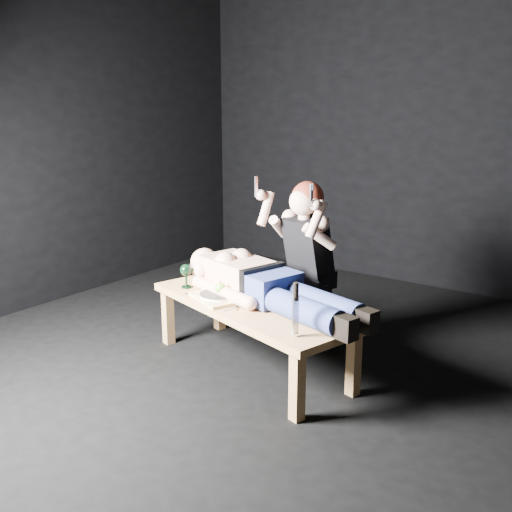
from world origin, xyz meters
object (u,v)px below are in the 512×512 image
object	(u,v)px
goblet	(186,276)
lying_man	(268,281)
carving_knife	(296,310)
kneeling_woman	(315,263)
serving_tray	(218,298)
table	(252,335)

from	to	relation	value
goblet	lying_man	bearing A→B (deg)	8.99
lying_man	carving_knife	size ratio (longest dim) A/B	5.04
kneeling_woman	serving_tray	xyz separation A→B (m)	(-0.37, -0.63, -0.16)
goblet	carving_knife	distance (m)	1.13
table	serving_tray	world-z (taller)	serving_tray
table	goblet	size ratio (longest dim) A/B	8.89
lying_man	goblet	xyz separation A→B (m)	(-0.62, -0.10, -0.05)
lying_man	carving_knife	distance (m)	0.61
table	kneeling_woman	xyz separation A→B (m)	(0.15, 0.55, 0.39)
table	carving_knife	distance (m)	0.73
carving_knife	serving_tray	bearing A→B (deg)	177.63
lying_man	serving_tray	bearing A→B (deg)	-135.24
lying_man	kneeling_woman	distance (m)	0.48
table	carving_knife	world-z (taller)	carving_knife
table	kneeling_woman	distance (m)	0.69
serving_tray	goblet	bearing A→B (deg)	169.12
lying_man	kneeling_woman	world-z (taller)	kneeling_woman
table	kneeling_woman	bearing A→B (deg)	89.59
lying_man	goblet	world-z (taller)	lying_man
kneeling_woman	serving_tray	bearing A→B (deg)	-104.83
table	serving_tray	distance (m)	0.33
lying_man	table	bearing A→B (deg)	-116.21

